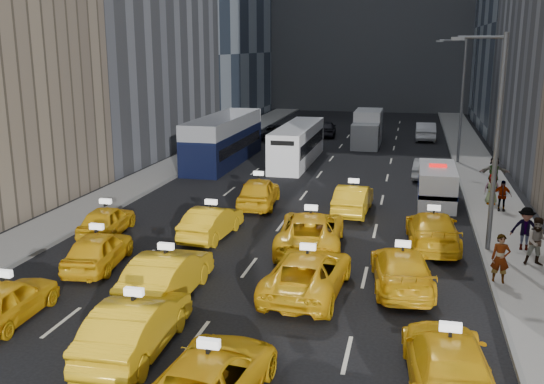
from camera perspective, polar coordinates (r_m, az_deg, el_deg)
The scene contains 36 objects.
ground at distance 17.11m, azimuth -9.51°, elevation -16.34°, with size 160.00×160.00×0.00m, color black.
sidewalk_west at distance 42.80m, azimuth -9.76°, elevation 2.13°, with size 3.00×90.00×0.15m, color gray.
sidewalk_east at distance 39.77m, azimuth 19.38°, elevation 0.66°, with size 3.00×90.00×0.15m, color gray.
curb_west at distance 42.26m, azimuth -7.95°, elevation 2.07°, with size 0.15×90.00×0.18m, color slate.
curb_east at distance 39.62m, azimuth 17.31°, elevation 0.80°, with size 0.15×90.00×0.18m, color slate.
streetlight_near at distance 26.05m, azimuth 20.19°, elevation 4.93°, with size 2.15×0.22×9.00m.
streetlight_far at distance 45.85m, azimuth 17.33°, elevation 8.60°, with size 2.15×0.22×9.00m.
taxi_4 at distance 21.02m, azimuth -23.70°, elevation -9.36°, with size 1.64×4.08×1.39m, color yellow.
taxi_5 at distance 17.90m, azimuth -12.69°, elevation -12.17°, with size 1.70×4.89×1.61m, color yellow.
taxi_6 at distance 15.37m, azimuth -5.89°, elevation -16.99°, with size 2.28×4.94×1.37m, color yellow.
taxi_7 at distance 16.47m, azimuth 16.22°, elevation -15.08°, with size 2.05×5.05×1.47m, color yellow.
taxi_8 at distance 24.71m, azimuth -16.04°, elevation -5.23°, with size 1.71×4.24×1.45m, color yellow.
taxi_9 at distance 21.31m, azimuth -9.84°, elevation -7.69°, with size 1.73×4.95×1.63m, color yellow.
taxi_10 at distance 21.39m, azimuth 3.37°, elevation -7.62°, with size 2.48×5.37×1.49m, color yellow.
taxi_11 at distance 22.29m, azimuth 12.11°, elevation -7.08°, with size 2.02×4.98×1.44m, color yellow.
taxi_12 at distance 28.75m, azimuth -15.29°, elevation -2.59°, with size 1.62×4.03×1.37m, color yellow.
taxi_13 at distance 27.52m, azimuth -5.71°, elevation -2.83°, with size 1.52×4.36×1.44m, color yellow.
taxi_14 at distance 25.91m, azimuth 3.67°, elevation -3.65°, with size 2.65×5.76×1.60m, color yellow.
taxi_15 at distance 27.01m, azimuth 14.88°, elevation -3.46°, with size 2.13×5.25×1.52m, color yellow.
taxi_16 at distance 32.59m, azimuth -1.26°, elevation 0.01°, with size 1.90×4.71×1.61m, color yellow.
taxi_17 at distance 31.58m, azimuth 7.65°, elevation -0.66°, with size 1.58×4.54×1.50m, color yellow.
nypd_van at distance 34.42m, azimuth 15.24°, elevation 0.58°, with size 2.17×5.16×2.18m.
double_decker at distance 44.77m, azimuth -4.54°, elevation 4.89°, with size 2.94×11.78×3.41m.
city_bus at distance 44.79m, azimuth 2.42°, elevation 4.51°, with size 3.43×10.93×2.78m.
box_truck at distance 53.13m, azimuth 8.96°, elevation 5.91°, with size 2.37×6.57×2.98m.
misc_car_0 at distance 40.84m, azimuth 14.25°, elevation 2.19°, with size 1.40×4.01×1.32m, color #A9ADB1.
misc_car_1 at distance 56.23m, azimuth 0.33°, elevation 5.69°, with size 2.25×4.88×1.36m, color black.
misc_car_2 at distance 58.44m, azimuth 9.08°, elevation 5.95°, with size 2.24×5.51×1.60m, color slate.
misc_car_3 at distance 58.07m, azimuth 5.11°, elevation 5.98°, with size 1.80×4.47×1.52m, color black.
misc_car_4 at distance 57.42m, azimuth 14.24°, elevation 5.58°, with size 1.73×4.97×1.64m, color #B2B4BA.
pedestrian_0 at distance 23.33m, azimuth 20.70°, elevation -5.88°, with size 0.66×0.43×1.80m, color gray.
pedestrian_1 at distance 25.63m, azimuth 23.74°, elevation -4.30°, with size 0.93×0.51×1.91m, color gray.
pedestrian_2 at distance 27.34m, azimuth 22.76°, elevation -3.20°, with size 1.19×0.49×1.83m, color gray.
pedestrian_3 at distance 33.34m, azimuth 20.83°, elevation -0.32°, with size 0.94×0.43×1.61m, color gray.
pedestrian_4 at distance 34.57m, azimuth 19.99°, elevation 0.27°, with size 0.81×0.44×1.65m, color gray.
pedestrian_5 at distance 38.40m, azimuth 20.16°, elevation 1.74°, with size 1.78×0.51×1.92m, color gray.
Camera 1 is at (5.96, -13.59, 8.52)m, focal length 40.00 mm.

